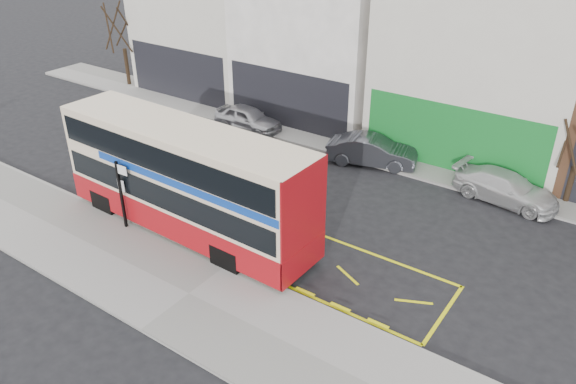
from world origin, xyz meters
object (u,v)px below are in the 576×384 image
Objects in this scene: car_grey at (372,151)px; car_white at (506,188)px; street_tree_left at (120,15)px; bus_stop_post at (121,188)px; double_decker_bus at (186,179)px; car_silver at (248,118)px.

car_grey reaches higher than car_white.
street_tree_left is at bearing 68.41° from car_grey.
street_tree_left is (-13.51, 11.88, 2.73)m from bus_stop_post.
car_white is (9.07, 9.18, -1.59)m from double_decker_bus.
car_white is (6.17, 0.03, -0.06)m from car_grey.
street_tree_left is at bearing 147.18° from double_decker_bus.
car_white is at bearing -3.18° from street_tree_left.
street_tree_left reaches higher than car_grey.
double_decker_bus is 2.76× the size of car_silver.
double_decker_bus is 3.86× the size of bus_stop_post.
double_decker_bus reaches higher than car_silver.
car_silver is at bearing -7.18° from street_tree_left.
car_grey is (4.92, 10.49, -1.13)m from bus_stop_post.
car_silver is 0.89× the size of car_white.
bus_stop_post is 10.84m from car_silver.
car_grey is 0.97× the size of car_white.
street_tree_left reaches higher than car_white.
car_white is at bearing -107.03° from car_grey.
bus_stop_post is at bearing -41.32° from street_tree_left.
double_decker_bus is at bearing -152.91° from car_silver.
car_white is at bearing -89.00° from car_silver.
bus_stop_post is 15.33m from car_white.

